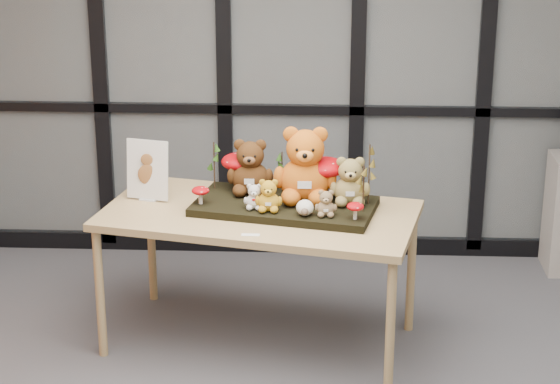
{
  "coord_description": "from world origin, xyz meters",
  "views": [
    {
      "loc": [
        0.24,
        -4.23,
        2.83
      ],
      "look_at": [
        -0.01,
        1.05,
        0.95
      ],
      "focal_mm": 65.0,
      "sensor_mm": 36.0,
      "label": 1
    }
  ],
  "objects_px": {
    "bear_beige_small": "(326,202)",
    "mushroom_front_right": "(355,210)",
    "bear_white_bow": "(254,195)",
    "mushroom_back_right": "(325,176)",
    "diorama_tray": "(284,206)",
    "plush_cream_hedgehog": "(305,207)",
    "bear_brown_medium": "(250,163)",
    "bear_tan_back": "(350,178)",
    "sign_holder": "(147,172)",
    "bear_pooh_yellow": "(305,160)",
    "mushroom_back_left": "(239,169)",
    "mushroom_front_left": "(201,194)",
    "bear_small_yellow": "(269,193)",
    "display_table": "(259,222)"
  },
  "relations": [
    {
      "from": "bear_white_bow",
      "to": "plush_cream_hedgehog",
      "type": "height_order",
      "value": "bear_white_bow"
    },
    {
      "from": "diorama_tray",
      "to": "mushroom_front_right",
      "type": "distance_m",
      "value": 0.46
    },
    {
      "from": "bear_tan_back",
      "to": "mushroom_back_left",
      "type": "height_order",
      "value": "bear_tan_back"
    },
    {
      "from": "mushroom_back_left",
      "to": "mushroom_front_right",
      "type": "bearing_deg",
      "value": -35.62
    },
    {
      "from": "bear_pooh_yellow",
      "to": "mushroom_front_right",
      "type": "height_order",
      "value": "bear_pooh_yellow"
    },
    {
      "from": "bear_white_bow",
      "to": "mushroom_front_right",
      "type": "height_order",
      "value": "bear_white_bow"
    },
    {
      "from": "bear_tan_back",
      "to": "sign_holder",
      "type": "distance_m",
      "value": 1.17
    },
    {
      "from": "diorama_tray",
      "to": "plush_cream_hedgehog",
      "type": "height_order",
      "value": "plush_cream_hedgehog"
    },
    {
      "from": "bear_beige_small",
      "to": "mushroom_front_left",
      "type": "distance_m",
      "value": 0.72
    },
    {
      "from": "bear_tan_back",
      "to": "bear_small_yellow",
      "type": "relative_size",
      "value": 1.5
    },
    {
      "from": "mushroom_front_left",
      "to": "bear_pooh_yellow",
      "type": "bearing_deg",
      "value": 9.52
    },
    {
      "from": "mushroom_front_left",
      "to": "diorama_tray",
      "type": "bearing_deg",
      "value": 4.48
    },
    {
      "from": "bear_beige_small",
      "to": "mushroom_front_right",
      "type": "bearing_deg",
      "value": -5.28
    },
    {
      "from": "bear_white_bow",
      "to": "mushroom_front_left",
      "type": "distance_m",
      "value": 0.31
    },
    {
      "from": "bear_tan_back",
      "to": "mushroom_back_right",
      "type": "bearing_deg",
      "value": 162.29
    },
    {
      "from": "mushroom_front_right",
      "to": "bear_tan_back",
      "type": "bearing_deg",
      "value": 95.57
    },
    {
      "from": "bear_beige_small",
      "to": "mushroom_back_left",
      "type": "xyz_separation_m",
      "value": [
        -0.51,
        0.43,
        0.04
      ]
    },
    {
      "from": "bear_brown_medium",
      "to": "mushroom_back_right",
      "type": "xyz_separation_m",
      "value": [
        0.43,
        -0.07,
        -0.05
      ]
    },
    {
      "from": "plush_cream_hedgehog",
      "to": "sign_holder",
      "type": "xyz_separation_m",
      "value": [
        -0.91,
        0.32,
        0.08
      ]
    },
    {
      "from": "bear_tan_back",
      "to": "bear_brown_medium",
      "type": "bearing_deg",
      "value": 177.14
    },
    {
      "from": "bear_pooh_yellow",
      "to": "mushroom_front_left",
      "type": "relative_size",
      "value": 4.26
    },
    {
      "from": "display_table",
      "to": "bear_pooh_yellow",
      "type": "height_order",
      "value": "bear_pooh_yellow"
    },
    {
      "from": "bear_white_bow",
      "to": "mushroom_back_right",
      "type": "xyz_separation_m",
      "value": [
        0.39,
        0.19,
        0.05
      ]
    },
    {
      "from": "bear_pooh_yellow",
      "to": "bear_white_bow",
      "type": "relative_size",
      "value": 2.98
    },
    {
      "from": "mushroom_back_left",
      "to": "bear_brown_medium",
      "type": "bearing_deg",
      "value": -44.6
    },
    {
      "from": "bear_tan_back",
      "to": "plush_cream_hedgehog",
      "type": "height_order",
      "value": "bear_tan_back"
    },
    {
      "from": "bear_beige_small",
      "to": "bear_brown_medium",
      "type": "bearing_deg",
      "value": 153.13
    },
    {
      "from": "bear_small_yellow",
      "to": "bear_beige_small",
      "type": "distance_m",
      "value": 0.32
    },
    {
      "from": "bear_pooh_yellow",
      "to": "bear_white_bow",
      "type": "distance_m",
      "value": 0.36
    },
    {
      "from": "bear_white_bow",
      "to": "bear_beige_small",
      "type": "xyz_separation_m",
      "value": [
        0.4,
        -0.09,
        0.0
      ]
    },
    {
      "from": "diorama_tray",
      "to": "mushroom_front_right",
      "type": "height_order",
      "value": "mushroom_front_right"
    },
    {
      "from": "diorama_tray",
      "to": "mushroom_back_left",
      "type": "bearing_deg",
      "value": 151.47
    },
    {
      "from": "mushroom_back_right",
      "to": "mushroom_front_left",
      "type": "bearing_deg",
      "value": -169.19
    },
    {
      "from": "bear_brown_medium",
      "to": "bear_tan_back",
      "type": "relative_size",
      "value": 1.18
    },
    {
      "from": "plush_cream_hedgehog",
      "to": "mushroom_back_left",
      "type": "relative_size",
      "value": 0.41
    },
    {
      "from": "display_table",
      "to": "mushroom_front_left",
      "type": "relative_size",
      "value": 17.11
    },
    {
      "from": "bear_brown_medium",
      "to": "plush_cream_hedgehog",
      "type": "relative_size",
      "value": 3.66
    },
    {
      "from": "mushroom_front_right",
      "to": "bear_brown_medium",
      "type": "bearing_deg",
      "value": 145.61
    },
    {
      "from": "bear_brown_medium",
      "to": "sign_holder",
      "type": "relative_size",
      "value": 0.98
    },
    {
      "from": "bear_pooh_yellow",
      "to": "mushroom_front_right",
      "type": "distance_m",
      "value": 0.45
    },
    {
      "from": "bear_white_bow",
      "to": "mushroom_front_right",
      "type": "distance_m",
      "value": 0.57
    },
    {
      "from": "bear_brown_medium",
      "to": "mushroom_front_left",
      "type": "distance_m",
      "value": 0.36
    },
    {
      "from": "mushroom_front_right",
      "to": "sign_holder",
      "type": "relative_size",
      "value": 0.29
    },
    {
      "from": "bear_beige_small",
      "to": "mushroom_front_left",
      "type": "relative_size",
      "value": 1.45
    },
    {
      "from": "bear_tan_back",
      "to": "sign_holder",
      "type": "xyz_separation_m",
      "value": [
        -1.16,
        0.11,
        -0.02
      ]
    },
    {
      "from": "bear_small_yellow",
      "to": "mushroom_back_right",
      "type": "distance_m",
      "value": 0.38
    },
    {
      "from": "bear_brown_medium",
      "to": "mushroom_back_right",
      "type": "distance_m",
      "value": 0.44
    },
    {
      "from": "mushroom_back_left",
      "to": "sign_holder",
      "type": "xyz_separation_m",
      "value": [
        -0.52,
        -0.11,
        0.01
      ]
    },
    {
      "from": "bear_white_bow",
      "to": "bear_beige_small",
      "type": "distance_m",
      "value": 0.41
    },
    {
      "from": "bear_brown_medium",
      "to": "bear_white_bow",
      "type": "xyz_separation_m",
      "value": [
        0.04,
        -0.27,
        -0.1
      ]
    }
  ]
}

